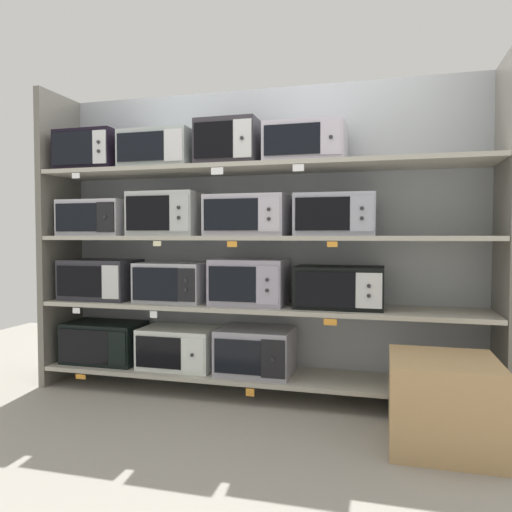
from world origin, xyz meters
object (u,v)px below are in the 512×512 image
microwave_2 (256,351)px  microwave_5 (250,282)px  microwave_0 (104,342)px  microwave_9 (247,216)px  microwave_8 (168,214)px  microwave_14 (306,144)px  microwave_11 (95,153)px  shipping_carton (443,403)px  microwave_12 (161,151)px  microwave_3 (101,279)px  microwave_13 (230,145)px  microwave_10 (336,215)px  microwave_1 (179,348)px  microwave_7 (99,218)px  microwave_4 (173,282)px  microwave_6 (339,287)px

microwave_2 → microwave_5: size_ratio=1.00×
microwave_0 → microwave_9: size_ratio=1.04×
microwave_9 → microwave_0: bearing=-180.0°
microwave_8 → microwave_14: bearing=0.0°
microwave_11 → microwave_9: bearing=0.0°
microwave_5 → shipping_carton: microwave_5 is taller
microwave_8 → microwave_12: (-0.05, 0.00, 0.46)m
microwave_0 → microwave_3: size_ratio=1.08×
microwave_2 → microwave_13: size_ratio=1.21×
microwave_2 → microwave_10: microwave_10 is taller
microwave_10 → microwave_14: bearing=180.0°
microwave_11 → microwave_12: 0.54m
microwave_1 → microwave_7: 1.15m
microwave_7 → microwave_10: bearing=-0.0°
microwave_4 → microwave_5: bearing=0.0°
microwave_2 → microwave_9: 0.95m
microwave_2 → microwave_11: bearing=-180.0°
microwave_0 → microwave_7: bearing=179.7°
microwave_1 → microwave_4: bearing=-179.6°
microwave_14 → shipping_carton: (0.82, -0.55, -1.49)m
microwave_4 → microwave_10: bearing=0.0°
microwave_7 → microwave_8: size_ratio=1.01×
microwave_0 → microwave_8: size_ratio=1.16×
microwave_2 → microwave_3: 1.31m
microwave_4 → microwave_12: microwave_12 is taller
microwave_2 → microwave_13: 1.45m
microwave_5 → microwave_11: microwave_11 is taller
microwave_0 → microwave_13: (1.01, 0.00, 1.44)m
microwave_13 → microwave_7: bearing=-180.0°
microwave_2 → microwave_8: size_ratio=1.03×
microwave_1 → microwave_2: size_ratio=1.06×
microwave_2 → shipping_carton: (1.17, -0.55, -0.08)m
microwave_6 → microwave_4: bearing=-180.0°
microwave_0 → microwave_6: microwave_6 is taller
microwave_12 → shipping_carton: microwave_12 is taller
microwave_5 → microwave_1: bearing=-180.0°
microwave_3 → microwave_9: microwave_9 is taller
microwave_4 → microwave_11: 1.15m
microwave_0 → microwave_1: microwave_0 is taller
microwave_3 → microwave_11: size_ratio=1.16×
microwave_1 → microwave_8: microwave_8 is taller
microwave_2 → microwave_10: size_ratio=0.99×
microwave_2 → microwave_10: (0.55, -0.00, 0.94)m
microwave_7 → shipping_carton: bearing=-12.8°
microwave_9 → microwave_12: 0.80m
microwave_8 → microwave_14: microwave_14 is taller
microwave_3 → microwave_11: (-0.04, -0.00, 0.96)m
microwave_10 → microwave_1: bearing=180.0°
microwave_13 → microwave_2: bearing=0.0°
microwave_14 → microwave_12: bearing=180.0°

